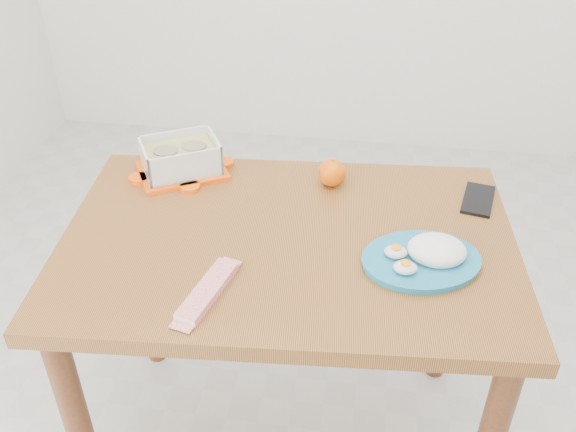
# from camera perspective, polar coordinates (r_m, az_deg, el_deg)

# --- Properties ---
(ground) EXTENTS (3.50, 3.50, 0.00)m
(ground) POSITION_cam_1_polar(r_m,az_deg,el_deg) (2.10, 5.91, -16.65)
(ground) COLOR #B7B7B2
(ground) RESTS_ON ground
(dining_table) EXTENTS (1.10, 0.78, 0.75)m
(dining_table) POSITION_cam_1_polar(r_m,az_deg,el_deg) (1.56, 0.00, -5.30)
(dining_table) COLOR brown
(dining_table) RESTS_ON ground
(food_container) EXTENTS (0.28, 0.26, 0.09)m
(food_container) POSITION_cam_1_polar(r_m,az_deg,el_deg) (1.73, -9.50, 5.12)
(food_container) COLOR #FF5407
(food_container) RESTS_ON dining_table
(orange_fruit) EXTENTS (0.07, 0.07, 0.07)m
(orange_fruit) POSITION_cam_1_polar(r_m,az_deg,el_deg) (1.66, 3.95, 3.84)
(orange_fruit) COLOR #F75B04
(orange_fruit) RESTS_ON dining_table
(rice_plate) EXTENTS (0.32, 0.32, 0.07)m
(rice_plate) POSITION_cam_1_polar(r_m,az_deg,el_deg) (1.43, 12.21, -3.41)
(rice_plate) COLOR teal
(rice_plate) RESTS_ON dining_table
(candy_bar) EXTENTS (0.09, 0.20, 0.02)m
(candy_bar) POSITION_cam_1_polar(r_m,az_deg,el_deg) (1.34, -7.16, -6.62)
(candy_bar) COLOR red
(candy_bar) RESTS_ON dining_table
(smartphone) EXTENTS (0.10, 0.15, 0.01)m
(smartphone) POSITION_cam_1_polar(r_m,az_deg,el_deg) (1.68, 16.54, 1.42)
(smartphone) COLOR black
(smartphone) RESTS_ON dining_table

